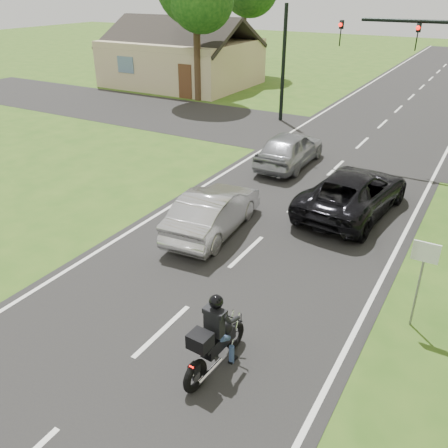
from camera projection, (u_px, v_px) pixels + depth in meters
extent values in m
plane|color=#2E5317|center=(162.00, 331.00, 10.49)|extent=(140.00, 140.00, 0.00)
cube|color=black|center=(319.00, 184.00, 18.20)|extent=(8.00, 100.00, 0.01)
cube|color=black|center=(362.00, 143.00, 22.82)|extent=(60.00, 7.00, 0.01)
torus|color=black|center=(235.00, 335.00, 9.90)|extent=(0.17, 0.61, 0.61)
torus|color=black|center=(195.00, 376.00, 8.87)|extent=(0.19, 0.67, 0.66)
cube|color=black|center=(219.00, 341.00, 9.33)|extent=(0.31, 0.89, 0.28)
sphere|color=black|center=(225.00, 328.00, 9.42)|extent=(0.31, 0.31, 0.31)
cube|color=black|center=(209.00, 344.00, 9.01)|extent=(0.34, 0.52, 0.09)
cube|color=#FF0C07|center=(191.00, 367.00, 8.66)|extent=(0.09, 0.03, 0.05)
cylinder|color=silver|center=(210.00, 371.00, 9.01)|extent=(0.13, 0.74, 0.08)
cylinder|color=black|center=(230.00, 317.00, 9.49)|extent=(0.57, 0.07, 0.03)
cube|color=black|center=(200.00, 341.00, 8.68)|extent=(0.43, 0.39, 0.29)
cube|color=black|center=(214.00, 322.00, 8.97)|extent=(0.38, 0.22, 0.55)
sphere|color=black|center=(216.00, 302.00, 8.82)|extent=(0.28, 0.28, 0.28)
cylinder|color=navy|center=(215.00, 347.00, 9.72)|extent=(0.12, 0.12, 0.41)
cylinder|color=navy|center=(232.00, 354.00, 9.52)|extent=(0.12, 0.12, 0.41)
imported|color=black|center=(353.00, 192.00, 15.62)|extent=(2.88, 5.36, 1.43)
imported|color=#B6B5BB|center=(213.00, 211.00, 14.37)|extent=(1.85, 4.30, 1.38)
imported|color=#94969B|center=(290.00, 149.00, 19.68)|extent=(1.77, 4.31, 1.46)
cylinder|color=black|center=(434.00, 22.00, 17.62)|extent=(5.40, 0.14, 0.14)
imported|color=black|center=(417.00, 37.00, 18.10)|extent=(0.16, 0.36, 1.00)
imported|color=black|center=(341.00, 33.00, 19.44)|extent=(0.16, 0.36, 1.00)
sphere|color=#FF0C07|center=(418.00, 28.00, 17.81)|extent=(0.16, 0.16, 0.16)
sphere|color=#FF0C07|center=(340.00, 25.00, 19.15)|extent=(0.16, 0.16, 0.16)
cylinder|color=black|center=(283.00, 65.00, 25.33)|extent=(0.20, 0.20, 6.00)
cylinder|color=slate|center=(418.00, 287.00, 10.25)|extent=(0.05, 0.05, 2.00)
cube|color=silver|center=(426.00, 252.00, 9.81)|extent=(0.55, 0.04, 0.45)
cylinder|color=#332316|center=(197.00, 51.00, 29.88)|extent=(0.44, 0.44, 6.16)
cylinder|color=#332316|center=(244.00, 32.00, 38.36)|extent=(0.44, 0.44, 6.72)
cube|color=tan|center=(182.00, 62.00, 35.43)|extent=(10.00, 8.00, 3.20)
cube|color=black|center=(164.00, 35.00, 32.94)|extent=(10.20, 4.00, 2.29)
cube|color=black|center=(196.00, 30.00, 36.02)|extent=(10.20, 4.00, 2.29)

